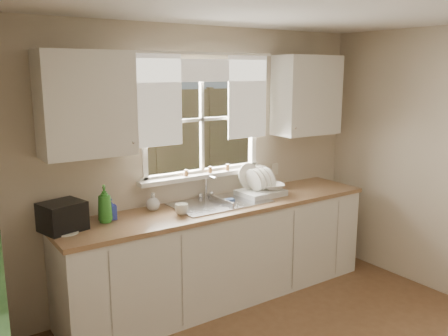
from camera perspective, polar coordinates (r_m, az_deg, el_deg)
room_walls at (r=3.00m, az=18.92°, el=-5.72°), size 3.62×4.02×2.50m
window at (r=4.46m, az=-2.55°, el=3.72°), size 1.38×0.16×1.06m
curtains at (r=4.37m, az=-2.24°, el=9.47°), size 1.50×0.03×0.81m
base_cabinets at (r=4.46m, az=-0.22°, el=-10.23°), size 3.00×0.62×0.87m
countertop at (r=4.32m, az=-0.23°, el=-4.62°), size 3.04×0.65×0.04m
upper_cabinet_left at (r=3.77m, az=-16.28°, el=7.40°), size 0.70×0.33×0.80m
upper_cabinet_right at (r=4.99m, az=9.93°, el=8.62°), size 0.70×0.33×0.80m
wall_outlet at (r=5.03m, az=6.15°, el=-0.12°), size 0.08×0.01×0.12m
sill_jars at (r=4.47m, az=-1.88°, el=-0.23°), size 0.50×0.04×0.06m
backyard at (r=10.66m, az=-19.25°, el=18.37°), size 20.00×10.00×6.13m
sink at (r=4.36m, az=-0.46°, el=-5.18°), size 0.88×0.52×0.40m
dish_rack at (r=4.60m, az=4.35°, el=-2.42°), size 0.44×0.34×0.30m
bowl at (r=4.63m, az=5.88°, el=-2.22°), size 0.29×0.29×0.05m
soap_bottle_a at (r=3.89m, az=-14.15°, el=-4.21°), size 0.15×0.15×0.30m
soap_bottle_b at (r=3.96m, az=-13.43°, el=-4.81°), size 0.09×0.09×0.18m
soap_bottle_c at (r=4.16m, az=-8.55°, el=-4.01°), size 0.15×0.15×0.15m
saucer at (r=3.75m, az=-18.42°, el=-7.38°), size 0.18×0.18×0.01m
cup at (r=4.01m, az=-5.12°, el=-4.97°), size 0.14×0.14×0.09m
black_appliance at (r=3.79m, az=-18.87°, el=-5.53°), size 0.36×0.33×0.22m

